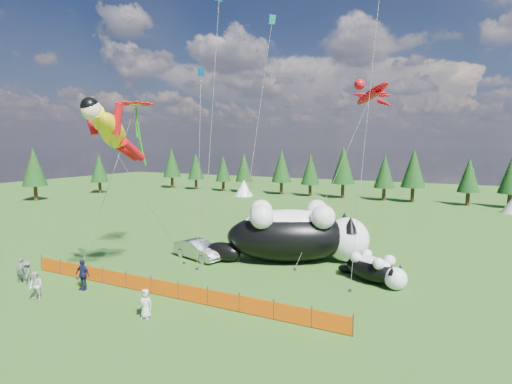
# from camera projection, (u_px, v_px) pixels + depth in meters

# --- Properties ---
(ground) EXTENTS (160.00, 160.00, 0.00)m
(ground) POSITION_uv_depth(u_px,v_px,m) (195.00, 281.00, 26.00)
(ground) COLOR #113409
(ground) RESTS_ON ground
(safety_fence) EXTENTS (22.06, 0.06, 1.10)m
(safety_fence) POSITION_uv_depth(u_px,v_px,m) (164.00, 288.00, 23.28)
(safety_fence) COLOR #262626
(safety_fence) RESTS_ON ground
(tree_line) EXTENTS (90.00, 4.00, 8.00)m
(tree_line) POSITION_uv_depth(u_px,v_px,m) (355.00, 175.00, 65.46)
(tree_line) COLOR black
(tree_line) RESTS_ON ground
(festival_tents) EXTENTS (50.00, 3.20, 2.80)m
(festival_tents) POSITION_uv_depth(u_px,v_px,m) (424.00, 198.00, 56.42)
(festival_tents) COLOR white
(festival_tents) RESTS_ON ground
(cat_large) EXTENTS (11.72, 8.20, 4.55)m
(cat_large) POSITION_uv_depth(u_px,v_px,m) (296.00, 233.00, 30.24)
(cat_large) COLOR black
(cat_large) RESTS_ON ground
(cat_small) EXTENTS (4.82, 3.42, 1.88)m
(cat_small) POSITION_uv_depth(u_px,v_px,m) (374.00, 269.00, 25.66)
(cat_small) COLOR black
(cat_small) RESTS_ON ground
(car) EXTENTS (4.70, 2.71, 1.46)m
(car) POSITION_uv_depth(u_px,v_px,m) (198.00, 250.00, 31.01)
(car) COLOR #B4B4B9
(car) RESTS_ON ground
(spectator_a) EXTENTS (0.71, 0.62, 1.65)m
(spectator_a) POSITION_uv_depth(u_px,v_px,m) (21.00, 270.00, 25.54)
(spectator_a) COLOR #57565B
(spectator_a) RESTS_ON ground
(spectator_b) EXTENTS (0.85, 0.54, 1.67)m
(spectator_b) POSITION_uv_depth(u_px,v_px,m) (36.00, 286.00, 22.68)
(spectator_b) COLOR beige
(spectator_b) RESTS_ON ground
(spectator_c) EXTENTS (1.12, 0.60, 1.89)m
(spectator_c) POSITION_uv_depth(u_px,v_px,m) (83.00, 275.00, 24.34)
(spectator_c) COLOR #151B3B
(spectator_c) RESTS_ON ground
(spectator_d) EXTENTS (1.10, 1.03, 1.55)m
(spectator_d) POSITION_uv_depth(u_px,v_px,m) (27.00, 273.00, 25.23)
(spectator_d) COLOR #57565B
(spectator_d) RESTS_ON ground
(spectator_e) EXTENTS (0.83, 0.63, 1.54)m
(spectator_e) POSITION_uv_depth(u_px,v_px,m) (145.00, 304.00, 20.34)
(spectator_e) COLOR beige
(spectator_e) RESTS_ON ground
(superhero_kite) EXTENTS (6.11, 8.64, 12.45)m
(superhero_kite) POSITION_uv_depth(u_px,v_px,m) (112.00, 132.00, 24.27)
(superhero_kite) COLOR #E5B80C
(superhero_kite) RESTS_ON ground
(gecko_kite) EXTENTS (6.62, 9.30, 14.69)m
(gecko_kite) POSITION_uv_depth(u_px,v_px,m) (372.00, 94.00, 30.85)
(gecko_kite) COLOR red
(gecko_kite) RESTS_ON ground
(flower_kite) EXTENTS (3.54, 6.94, 12.76)m
(flower_kite) POSITION_uv_depth(u_px,v_px,m) (136.00, 106.00, 29.14)
(flower_kite) COLOR red
(flower_kite) RESTS_ON ground
(diamond_kite_a) EXTENTS (3.63, 5.73, 16.00)m
(diamond_kite_a) POSITION_uv_depth(u_px,v_px,m) (201.00, 80.00, 32.49)
(diamond_kite_a) COLOR #0B54A9
(diamond_kite_a) RESTS_ON ground
(diamond_kite_c) EXTENTS (1.16, 1.59, 17.62)m
(diamond_kite_c) POSITION_uv_depth(u_px,v_px,m) (218.00, 12.00, 21.49)
(diamond_kite_c) COLOR #0B54A9
(diamond_kite_c) RESTS_ON ground
(diamond_kite_d) EXTENTS (1.34, 8.29, 21.20)m
(diamond_kite_d) POSITION_uv_depth(u_px,v_px,m) (271.00, 31.00, 34.89)
(diamond_kite_d) COLOR #0C9B8E
(diamond_kite_d) RESTS_ON ground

